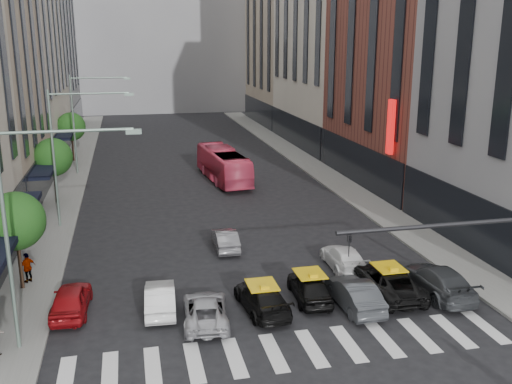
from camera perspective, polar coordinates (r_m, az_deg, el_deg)
ground at (r=22.83m, az=5.31°, el=-17.30°), size 160.00×160.00×0.00m
sidewalk_left at (r=50.06m, az=-18.45°, el=0.20°), size 3.00×96.00×0.15m
sidewalk_right at (r=52.84m, az=7.17°, el=1.62°), size 3.00×96.00×0.15m
building_left_d at (r=84.03m, az=-21.00°, el=15.95°), size 8.00×18.00×30.00m
building_right_b at (r=50.90m, az=14.90°, el=15.43°), size 8.00×18.00×26.00m
building_right_d at (r=86.48m, az=2.90°, el=16.16°), size 8.00×18.00×28.00m
building_far at (r=103.64m, az=-9.81°, el=17.98°), size 30.00×10.00×36.00m
tree_near at (r=30.06m, az=-22.94°, el=-2.70°), size 2.88×2.88×4.95m
tree_mid at (r=45.44m, az=-19.64°, el=3.29°), size 2.88×2.88×4.95m
tree_far at (r=61.14m, az=-18.01°, el=6.23°), size 2.88×2.88×4.95m
streetlamp_near at (r=23.46m, az=-21.67°, el=-1.59°), size 5.38×0.25×9.00m
streetlamp_mid at (r=38.98m, az=-18.32°, el=4.97°), size 5.38×0.25×9.00m
streetlamp_far at (r=54.78m, az=-16.87°, el=7.77°), size 5.38×0.25×9.00m
liberty_sign at (r=43.11m, az=13.33°, el=6.34°), size 0.30×0.70×4.00m
car_red at (r=27.85m, az=-18.03°, el=-10.17°), size 1.83×4.08×1.36m
car_white_front at (r=27.13m, az=-9.57°, el=-10.39°), size 1.55×3.95×1.28m
car_silver at (r=25.90m, az=-5.07°, el=-11.65°), size 2.35×4.38×1.17m
taxi_left at (r=26.77m, az=0.61°, el=-10.54°), size 2.19×4.52×1.27m
taxi_center at (r=27.92m, az=5.38°, el=-9.42°), size 1.80×4.00×1.33m
car_grey_mid at (r=27.41m, az=9.79°, el=-10.00°), size 1.57×4.25×1.39m
taxi_right at (r=29.04m, az=13.05°, el=-8.67°), size 2.56×5.19×1.42m
car_grey_curb at (r=29.74m, az=17.75°, el=-8.42°), size 2.09×5.00×1.44m
car_row2_left at (r=34.31m, az=-3.09°, el=-4.73°), size 1.39×3.75×1.22m
car_row2_right at (r=31.84m, az=8.75°, el=-6.48°), size 1.87×4.29×1.23m
bus at (r=50.67m, az=-3.30°, el=2.73°), size 3.46×10.59×2.90m
pedestrian_far at (r=31.53m, az=-21.87°, el=-7.03°), size 0.94×0.91×1.57m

